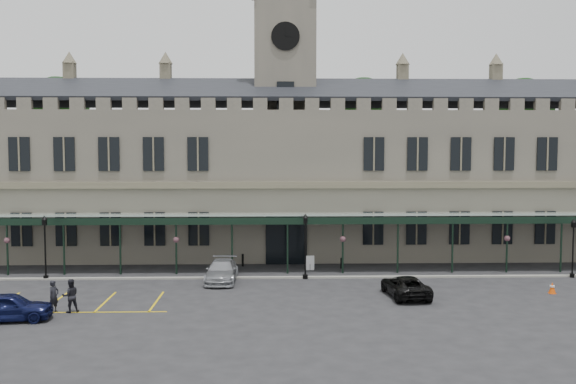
{
  "coord_description": "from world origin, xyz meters",
  "views": [
    {
      "loc": [
        -1.24,
        -38.61,
        9.16
      ],
      "look_at": [
        0.0,
        6.0,
        6.0
      ],
      "focal_mm": 40.0,
      "sensor_mm": 36.0,
      "label": 1
    }
  ],
  "objects_px": {
    "person_a": "(54,297)",
    "traffic_cone": "(552,288)",
    "clock_tower": "(285,100)",
    "lamp_post_right": "(573,243)",
    "lamp_post_mid": "(305,240)",
    "car_left_a": "(9,307)",
    "person_b": "(71,296)",
    "station_building": "(285,178)",
    "lamp_post_left": "(45,242)",
    "car_taxi": "(222,271)",
    "sign_board": "(310,263)",
    "car_van": "(405,286)"
  },
  "relations": [
    {
      "from": "lamp_post_right",
      "to": "clock_tower",
      "type": "bearing_deg",
      "value": 151.64
    },
    {
      "from": "person_a",
      "to": "traffic_cone",
      "type": "bearing_deg",
      "value": -55.79
    },
    {
      "from": "station_building",
      "to": "lamp_post_left",
      "type": "bearing_deg",
      "value": -148.1
    },
    {
      "from": "lamp_post_left",
      "to": "car_taxi",
      "type": "distance_m",
      "value": 12.37
    },
    {
      "from": "sign_board",
      "to": "clock_tower",
      "type": "bearing_deg",
      "value": 92.8
    },
    {
      "from": "clock_tower",
      "to": "person_a",
      "type": "bearing_deg",
      "value": -124.21
    },
    {
      "from": "lamp_post_left",
      "to": "lamp_post_mid",
      "type": "xyz_separation_m",
      "value": [
        17.91,
        -0.2,
        0.05
      ]
    },
    {
      "from": "station_building",
      "to": "person_b",
      "type": "height_order",
      "value": "station_building"
    },
    {
      "from": "sign_board",
      "to": "lamp_post_left",
      "type": "bearing_deg",
      "value": 179.16
    },
    {
      "from": "person_a",
      "to": "car_taxi",
      "type": "bearing_deg",
      "value": -20.62
    },
    {
      "from": "sign_board",
      "to": "lamp_post_mid",
      "type": "bearing_deg",
      "value": -109.35
    },
    {
      "from": "station_building",
      "to": "car_left_a",
      "type": "relative_size",
      "value": 13.51
    },
    {
      "from": "person_a",
      "to": "person_b",
      "type": "height_order",
      "value": "person_b"
    },
    {
      "from": "lamp_post_right",
      "to": "car_taxi",
      "type": "height_order",
      "value": "lamp_post_right"
    },
    {
      "from": "car_van",
      "to": "car_taxi",
      "type": "bearing_deg",
      "value": -27.58
    },
    {
      "from": "clock_tower",
      "to": "lamp_post_right",
      "type": "bearing_deg",
      "value": -28.36
    },
    {
      "from": "lamp_post_right",
      "to": "person_a",
      "type": "distance_m",
      "value": 34.28
    },
    {
      "from": "lamp_post_right",
      "to": "sign_board",
      "type": "height_order",
      "value": "lamp_post_right"
    },
    {
      "from": "car_van",
      "to": "sign_board",
      "type": "bearing_deg",
      "value": -63.85
    },
    {
      "from": "lamp_post_left",
      "to": "car_taxi",
      "type": "bearing_deg",
      "value": -4.56
    },
    {
      "from": "person_a",
      "to": "person_b",
      "type": "relative_size",
      "value": 0.97
    },
    {
      "from": "lamp_post_mid",
      "to": "car_taxi",
      "type": "distance_m",
      "value": 6.11
    },
    {
      "from": "lamp_post_mid",
      "to": "car_left_a",
      "type": "xyz_separation_m",
      "value": [
        -16.18,
        -10.38,
        -1.94
      ]
    },
    {
      "from": "lamp_post_right",
      "to": "traffic_cone",
      "type": "xyz_separation_m",
      "value": [
        -3.57,
        -4.82,
        -2.11
      ]
    },
    {
      "from": "traffic_cone",
      "to": "person_a",
      "type": "xyz_separation_m",
      "value": [
        -29.57,
        -3.84,
        0.56
      ]
    },
    {
      "from": "lamp_post_mid",
      "to": "car_left_a",
      "type": "relative_size",
      "value": 1.02
    },
    {
      "from": "station_building",
      "to": "traffic_cone",
      "type": "xyz_separation_m",
      "value": [
        16.37,
        -15.49,
        -6.12
      ]
    },
    {
      "from": "lamp_post_right",
      "to": "person_a",
      "type": "bearing_deg",
      "value": -165.37
    },
    {
      "from": "car_van",
      "to": "person_b",
      "type": "bearing_deg",
      "value": 4.0
    },
    {
      "from": "car_taxi",
      "to": "person_a",
      "type": "distance_m",
      "value": 11.75
    },
    {
      "from": "car_van",
      "to": "person_a",
      "type": "bearing_deg",
      "value": 3.74
    },
    {
      "from": "lamp_post_mid",
      "to": "clock_tower",
      "type": "bearing_deg",
      "value": 96.32
    },
    {
      "from": "lamp_post_right",
      "to": "car_left_a",
      "type": "height_order",
      "value": "lamp_post_right"
    },
    {
      "from": "car_taxi",
      "to": "car_van",
      "type": "bearing_deg",
      "value": -20.76
    },
    {
      "from": "lamp_post_left",
      "to": "lamp_post_right",
      "type": "relative_size",
      "value": 1.07
    },
    {
      "from": "clock_tower",
      "to": "lamp_post_right",
      "type": "relative_size",
      "value": 5.97
    },
    {
      "from": "car_van",
      "to": "clock_tower",
      "type": "bearing_deg",
      "value": -71.94
    },
    {
      "from": "lamp_post_left",
      "to": "lamp_post_right",
      "type": "bearing_deg",
      "value": -0.41
    },
    {
      "from": "lamp_post_mid",
      "to": "car_van",
      "type": "distance_m",
      "value": 8.26
    },
    {
      "from": "car_left_a",
      "to": "person_b",
      "type": "relative_size",
      "value": 2.38
    },
    {
      "from": "clock_tower",
      "to": "lamp_post_left",
      "type": "bearing_deg",
      "value": -147.89
    },
    {
      "from": "lamp_post_mid",
      "to": "car_left_a",
      "type": "bearing_deg",
      "value": -147.32
    },
    {
      "from": "car_left_a",
      "to": "person_a",
      "type": "xyz_separation_m",
      "value": [
        1.8,
        1.66,
        0.15
      ]
    },
    {
      "from": "person_a",
      "to": "car_van",
      "type": "bearing_deg",
      "value": -54.13
    },
    {
      "from": "person_a",
      "to": "sign_board",
      "type": "bearing_deg",
      "value": -24.65
    },
    {
      "from": "station_building",
      "to": "car_left_a",
      "type": "height_order",
      "value": "station_building"
    },
    {
      "from": "lamp_post_right",
      "to": "traffic_cone",
      "type": "height_order",
      "value": "lamp_post_right"
    },
    {
      "from": "clock_tower",
      "to": "lamp_post_right",
      "type": "distance_m",
      "value": 25.03
    },
    {
      "from": "station_building",
      "to": "person_a",
      "type": "height_order",
      "value": "station_building"
    },
    {
      "from": "lamp_post_left",
      "to": "traffic_cone",
      "type": "xyz_separation_m",
      "value": [
        33.1,
        -5.08,
        -2.3
      ]
    }
  ]
}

